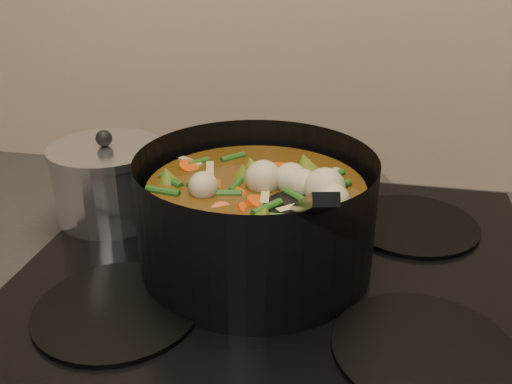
# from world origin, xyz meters

# --- Properties ---
(stovetop) EXTENTS (0.62, 0.54, 0.03)m
(stovetop) POSITION_xyz_m (0.00, 1.93, 0.92)
(stovetop) COLOR black
(stovetop) RESTS_ON counter
(stockpot) EXTENTS (0.29, 0.37, 0.21)m
(stockpot) POSITION_xyz_m (-0.03, 1.92, 1.00)
(stockpot) COLOR black
(stockpot) RESTS_ON stovetop
(saucepan) EXTENTS (0.16, 0.16, 0.13)m
(saucepan) POSITION_xyz_m (-0.26, 2.01, 0.98)
(saucepan) COLOR silver
(saucepan) RESTS_ON stovetop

